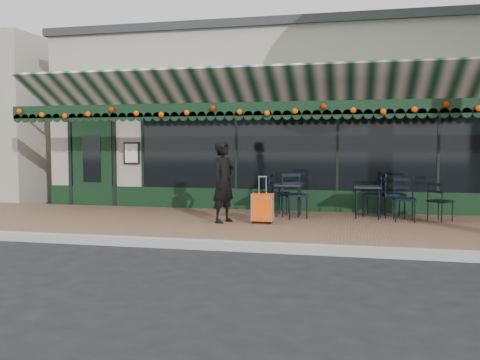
% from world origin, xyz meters
% --- Properties ---
extents(ground, '(80.00, 80.00, 0.00)m').
position_xyz_m(ground, '(0.00, 0.00, 0.00)').
color(ground, black).
rests_on(ground, ground).
extents(sidewalk, '(18.00, 4.00, 0.15)m').
position_xyz_m(sidewalk, '(0.00, 2.00, 0.07)').
color(sidewalk, brown).
rests_on(sidewalk, ground).
extents(curb, '(18.00, 0.16, 0.15)m').
position_xyz_m(curb, '(0.00, -0.08, 0.07)').
color(curb, '#9E9E99').
rests_on(curb, ground).
extents(restaurant_building, '(12.00, 9.60, 4.50)m').
position_xyz_m(restaurant_building, '(0.00, 7.84, 2.27)').
color(restaurant_building, '#9C9487').
rests_on(restaurant_building, ground).
extents(woman, '(0.60, 0.70, 1.63)m').
position_xyz_m(woman, '(-0.77, 1.86, 0.97)').
color(woman, black).
rests_on(woman, sidewalk).
extents(suitcase, '(0.41, 0.23, 0.93)m').
position_xyz_m(suitcase, '(0.01, 1.89, 0.46)').
color(suitcase, '#FF4908').
rests_on(suitcase, sidewalk).
extents(cafe_table_a, '(0.56, 0.56, 0.68)m').
position_xyz_m(cafe_table_a, '(2.06, 3.13, 0.77)').
color(cafe_table_a, black).
rests_on(cafe_table_a, sidewalk).
extents(cafe_table_b, '(0.57, 0.57, 0.70)m').
position_xyz_m(cafe_table_b, '(0.39, 3.06, 0.78)').
color(cafe_table_b, black).
rests_on(cafe_table_b, sidewalk).
extents(chair_a_left, '(0.57, 0.57, 0.92)m').
position_xyz_m(chair_a_left, '(2.21, 3.44, 0.61)').
color(chair_a_left, black).
rests_on(chair_a_left, sidewalk).
extents(chair_a_right, '(0.56, 0.56, 0.97)m').
position_xyz_m(chair_a_right, '(2.60, 3.35, 0.63)').
color(chair_a_right, black).
rests_on(chair_a_right, sidewalk).
extents(chair_a_front, '(0.45, 0.45, 0.89)m').
position_xyz_m(chair_a_front, '(2.78, 2.75, 0.60)').
color(chair_a_front, black).
rests_on(chair_a_front, sidewalk).
extents(chair_a_extra, '(0.57, 0.57, 0.81)m').
position_xyz_m(chair_a_extra, '(3.50, 2.95, 0.55)').
color(chair_a_extra, black).
rests_on(chair_a_extra, sidewalk).
extents(chair_b_left, '(0.44, 0.44, 0.85)m').
position_xyz_m(chair_b_left, '(-0.33, 3.49, 0.58)').
color(chair_b_left, black).
rests_on(chair_b_left, sidewalk).
extents(chair_b_right, '(0.46, 0.46, 0.91)m').
position_xyz_m(chair_b_right, '(0.14, 3.36, 0.61)').
color(chair_b_right, black).
rests_on(chair_b_right, sidewalk).
extents(chair_b_front, '(0.65, 0.65, 0.96)m').
position_xyz_m(chair_b_front, '(0.55, 2.76, 0.63)').
color(chair_b_front, black).
rests_on(chair_b_front, sidewalk).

